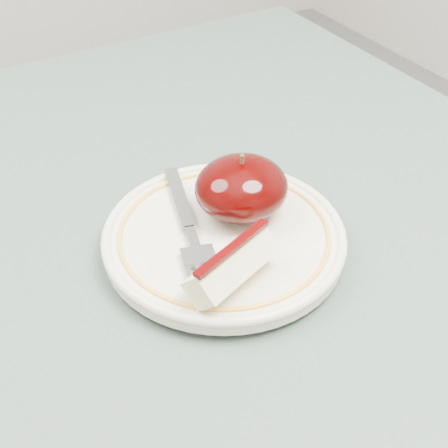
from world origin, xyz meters
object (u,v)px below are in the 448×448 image
table (151,349)px  plate (224,237)px  apple_half (241,188)px  fork (190,229)px

table → plate: size_ratio=4.31×
apple_half → table: bearing=-169.9°
table → apple_half: bearing=10.1°
plate → apple_half: 0.05m
table → plate: 0.13m
fork → table: bearing=122.3°
table → apple_half: 0.17m
apple_half → plate: bearing=-146.9°
plate → fork: (-0.03, 0.01, 0.01)m
apple_half → fork: (-0.05, -0.00, -0.02)m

